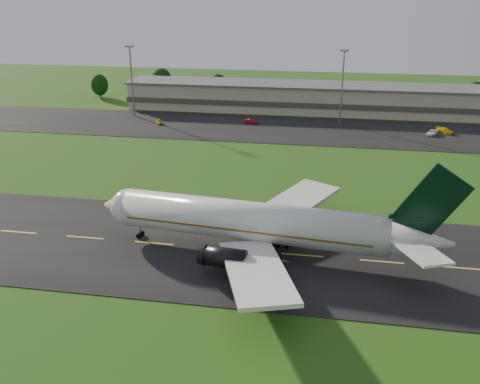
% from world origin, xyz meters
% --- Properties ---
extents(ground, '(360.00, 360.00, 0.00)m').
position_xyz_m(ground, '(0.00, 0.00, 0.00)').
color(ground, '#214C13').
rests_on(ground, ground).
extents(taxiway, '(220.00, 30.00, 0.10)m').
position_xyz_m(taxiway, '(0.00, 0.00, 0.05)').
color(taxiway, black).
rests_on(taxiway, ground).
extents(apron, '(260.00, 30.00, 0.10)m').
position_xyz_m(apron, '(0.00, 72.00, 0.05)').
color(apron, black).
rests_on(apron, ground).
extents(airliner, '(51.25, 41.96, 15.57)m').
position_xyz_m(airliner, '(-6.49, -0.09, 4.66)').
color(airliner, white).
rests_on(airliner, ground).
extents(terminal, '(145.00, 16.00, 8.40)m').
position_xyz_m(terminal, '(6.40, 96.18, 3.99)').
color(terminal, tan).
rests_on(terminal, ground).
extents(light_mast_west, '(2.40, 1.20, 20.35)m').
position_xyz_m(light_mast_west, '(-55.00, 80.00, 12.74)').
color(light_mast_west, gray).
rests_on(light_mast_west, ground).
extents(light_mast_centre, '(2.40, 1.20, 20.35)m').
position_xyz_m(light_mast_centre, '(5.00, 80.00, 12.74)').
color(light_mast_centre, gray).
rests_on(light_mast_centre, ground).
extents(tree_line, '(200.06, 8.89, 10.43)m').
position_xyz_m(tree_line, '(26.66, 105.97, 4.98)').
color(tree_line, black).
rests_on(tree_line, ground).
extents(service_vehicle_a, '(3.05, 3.66, 1.18)m').
position_xyz_m(service_vehicle_a, '(-44.65, 71.72, 0.69)').
color(service_vehicle_a, gold).
rests_on(service_vehicle_a, apron).
extents(service_vehicle_b, '(4.05, 2.06, 1.27)m').
position_xyz_m(service_vehicle_b, '(-19.42, 76.58, 0.74)').
color(service_vehicle_b, maroon).
rests_on(service_vehicle_b, apron).
extents(service_vehicle_c, '(3.60, 4.89, 1.23)m').
position_xyz_m(service_vehicle_c, '(28.56, 72.46, 0.72)').
color(service_vehicle_c, silver).
rests_on(service_vehicle_c, apron).
extents(service_vehicle_d, '(4.98, 4.94, 1.45)m').
position_xyz_m(service_vehicle_d, '(32.10, 74.63, 0.82)').
color(service_vehicle_d, '#DDBC0D').
rests_on(service_vehicle_d, apron).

